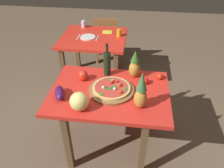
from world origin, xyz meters
The scene contains 20 objects.
ground_plane centered at (0.00, 0.00, 0.00)m, with size 10.00×10.00×0.00m, color brown.
display_table centered at (0.00, 0.00, 0.66)m, with size 1.17×0.82×0.77m.
background_table centered at (-0.41, 1.25, 0.65)m, with size 0.95×0.86×0.77m.
dining_chair centered at (-0.33, 1.90, 0.48)m, with size 0.44×0.44×0.85m.
pizza_board centered at (0.02, 0.00, 0.78)m, with size 0.44×0.44×0.03m, color brown.
pizza centered at (0.02, 0.00, 0.81)m, with size 0.37×0.37×0.06m.
wine_bottle centered at (-0.06, 0.29, 0.91)m, with size 0.08×0.08×0.36m.
pineapple_left centered at (0.23, 0.29, 0.91)m, with size 0.12×0.12×0.31m.
pineapple_right centered at (0.30, -0.20, 0.93)m, with size 0.12×0.12×0.37m.
melon centered at (-0.22, -0.29, 0.85)m, with size 0.17×0.17×0.17m, color #ECD473.
bell_pepper centered at (-0.30, 0.16, 0.82)m, with size 0.10×0.10×0.11m, color red.
eggplant centered at (-0.45, -0.15, 0.81)m, with size 0.20×0.09×0.09m, color #46154C.
tomato_at_corner centered at (0.35, 0.17, 0.80)m, with size 0.07×0.07×0.07m, color red.
tomato_by_bottle centered at (0.50, 0.27, 0.80)m, with size 0.07×0.07×0.07m, color red.
drinking_glass_juice centered at (-0.04, 1.32, 0.82)m, with size 0.07×0.07×0.11m, color gold.
drinking_glass_water centered at (-0.64, 1.60, 0.82)m, with size 0.06×0.06×0.11m, color silver.
dinner_plate centered at (-0.48, 1.21, 0.77)m, with size 0.22×0.22×0.02m, color white.
fork_utensil centered at (-0.62, 1.21, 0.77)m, with size 0.02×0.18×0.01m, color silver.
knife_utensil centered at (-0.34, 1.21, 0.77)m, with size 0.02×0.18×0.01m, color silver.
napkin_folded centered at (-0.23, 1.44, 0.77)m, with size 0.14×0.12×0.01m, color yellow.
Camera 1 is at (0.24, -1.68, 2.08)m, focal length 35.05 mm.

